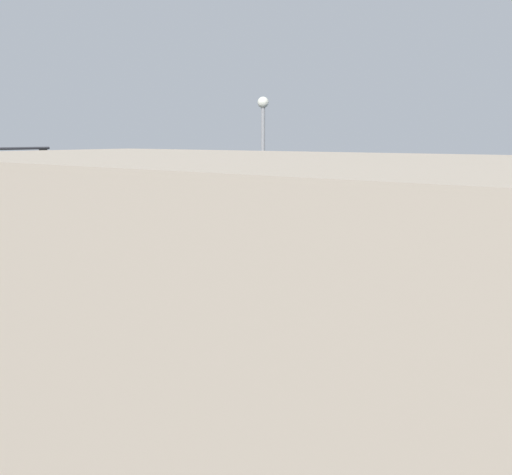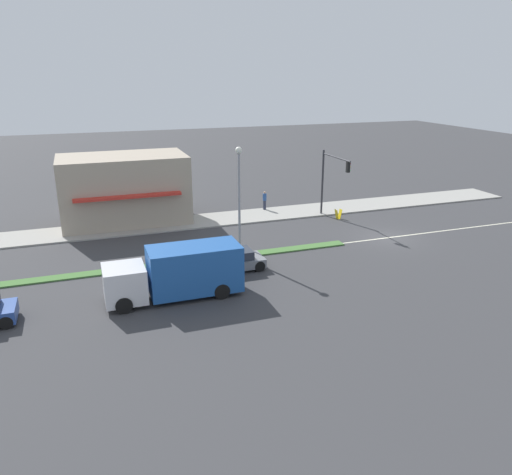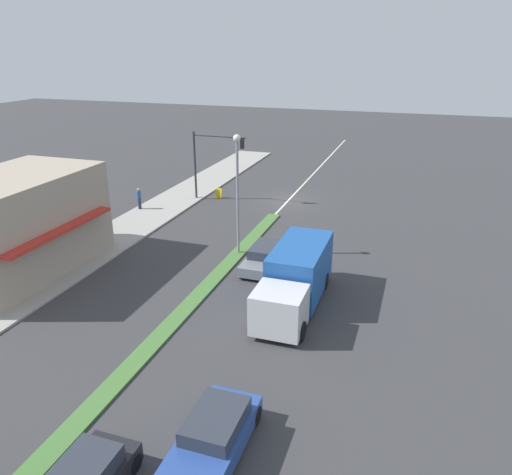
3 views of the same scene
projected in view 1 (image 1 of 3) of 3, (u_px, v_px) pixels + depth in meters
The scene contains 7 objects.
ground_plane at pixel (405, 307), 17.64m from camera, with size 160.00×160.00×0.00m, color #38383A.
sidewalk_right at pixel (283, 429), 10.12m from camera, with size 4.00×73.00×0.12m, color #9E9B93.
lane_marking_center at pixel (87, 245), 27.78m from camera, with size 0.16×60.00×0.01m, color beige.
building_corner_store at pixel (208, 327), 8.05m from camera, with size 6.52×10.14×5.48m.
street_lamp at pixel (263, 166), 20.16m from camera, with size 0.44×0.44×7.37m.
delivery_truck at pixel (423, 240), 21.92m from camera, with size 2.44×7.50×2.87m.
suv_grey at pixel (316, 259), 21.97m from camera, with size 1.88×4.41×1.31m.
Camera 1 is at (16.81, 23.32, 5.85)m, focal length 35.00 mm.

